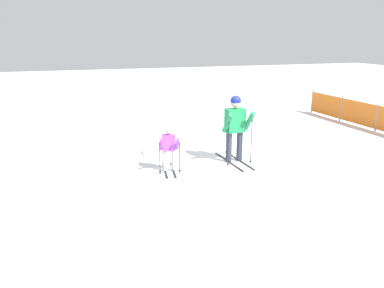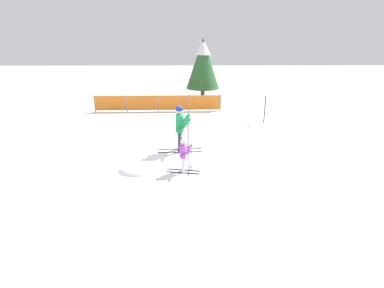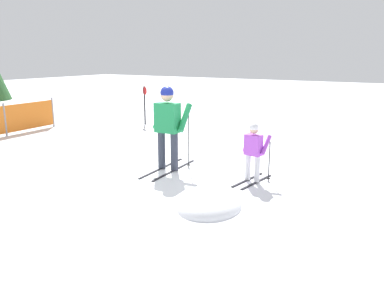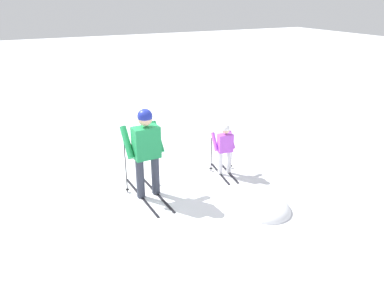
# 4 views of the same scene
# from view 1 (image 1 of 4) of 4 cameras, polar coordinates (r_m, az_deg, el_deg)

# --- Properties ---
(ground_plane) EXTENTS (60.00, 60.00, 0.00)m
(ground_plane) POSITION_cam_1_polar(r_m,az_deg,el_deg) (9.91, 7.98, -2.64)
(ground_plane) COLOR white
(skier_adult) EXTENTS (1.65, 0.74, 1.73)m
(skier_adult) POSITION_cam_1_polar(r_m,az_deg,el_deg) (9.59, 6.62, 3.18)
(skier_adult) COLOR black
(skier_adult) RESTS_ON ground_plane
(skier_child) EXTENTS (1.08, 0.53, 1.12)m
(skier_child) POSITION_cam_1_polar(r_m,az_deg,el_deg) (8.94, -3.55, -0.20)
(skier_child) COLOR black
(skier_child) RESTS_ON ground_plane
(safety_fence) EXTENTS (7.07, 0.26, 0.98)m
(safety_fence) POSITION_cam_1_polar(r_m,az_deg,el_deg) (14.28, 26.36, 3.65)
(safety_fence) COLOR gray
(safety_fence) RESTS_ON ground_plane
(snow_mound) EXTENTS (1.15, 0.98, 0.46)m
(snow_mound) POSITION_cam_1_polar(r_m,az_deg,el_deg) (10.56, -5.03, -1.35)
(snow_mound) COLOR white
(snow_mound) RESTS_ON ground_plane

